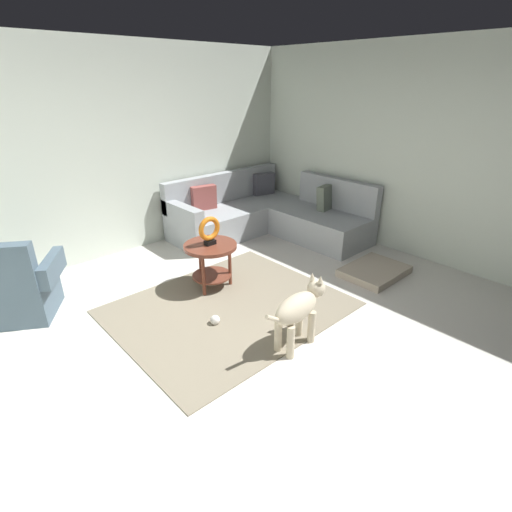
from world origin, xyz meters
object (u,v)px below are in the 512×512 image
(armchair, at_px, (17,289))
(torus_sculpture, at_px, (209,230))
(dog_toy_ball, at_px, (215,320))
(side_table, at_px, (211,254))
(dog, at_px, (299,309))
(dog_bed_mat, at_px, (374,271))
(sectional_couch, at_px, (267,216))

(armchair, xyz_separation_m, torus_sculpture, (1.80, -0.79, 0.39))
(torus_sculpture, bearing_deg, dog_toy_ball, -124.59)
(side_table, bearing_deg, dog_toy_ball, -124.59)
(dog, relative_size, dog_toy_ball, 8.65)
(armchair, relative_size, dog_toy_ball, 10.16)
(torus_sculpture, bearing_deg, side_table, 90.00)
(dog, bearing_deg, dog_toy_ball, -159.20)
(side_table, relative_size, dog_toy_ball, 6.12)
(armchair, xyz_separation_m, side_table, (1.80, -0.79, 0.09))
(torus_sculpture, relative_size, dog_toy_ball, 3.32)
(dog_bed_mat, height_order, dog_toy_ball, dog_toy_ball)
(side_table, distance_m, dog, 1.41)
(dog_bed_mat, bearing_deg, dog_toy_ball, 167.38)
(armchair, height_order, torus_sculpture, armchair)
(torus_sculpture, xyz_separation_m, dog_bed_mat, (1.68, -1.12, -0.67))
(dog, bearing_deg, torus_sculpture, 172.00)
(torus_sculpture, height_order, dog_bed_mat, torus_sculpture)
(armchair, distance_m, dog_toy_ball, 2.00)
(side_table, height_order, dog, dog)
(sectional_couch, xyz_separation_m, dog_bed_mat, (-0.01, -1.93, -0.25))
(dog_bed_mat, distance_m, dog, 1.81)
(armchair, bearing_deg, dog_toy_ball, -14.32)
(armchair, xyz_separation_m, dog_toy_ball, (1.36, -1.43, -0.27))
(armchair, height_order, dog_bed_mat, armchair)
(dog_toy_ball, bearing_deg, dog_bed_mat, -12.62)
(torus_sculpture, height_order, dog, torus_sculpture)
(sectional_couch, distance_m, torus_sculpture, 1.93)
(dog, bearing_deg, dog_bed_mat, 94.28)
(armchair, distance_m, side_table, 1.97)
(torus_sculpture, distance_m, dog, 1.44)
(dog_bed_mat, xyz_separation_m, dog_toy_ball, (-2.12, 0.48, 0.00))
(torus_sculpture, xyz_separation_m, dog, (-0.07, -1.40, -0.33))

